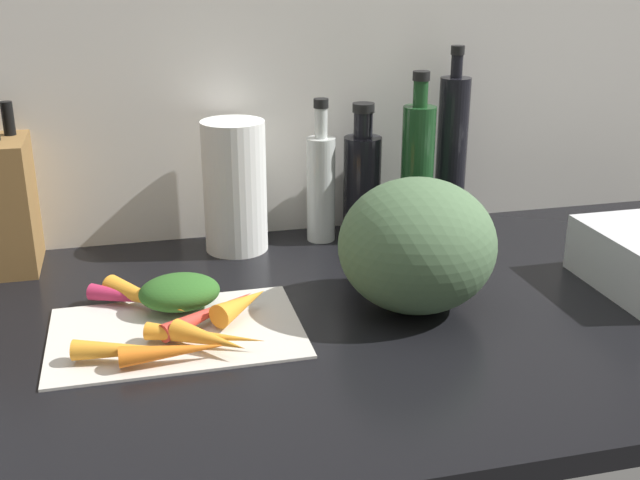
{
  "coord_description": "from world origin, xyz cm",
  "views": [
    {
      "loc": [
        -22.88,
        -100.82,
        50.49
      ],
      "look_at": [
        2.72,
        2.27,
        10.74
      ],
      "focal_mm": 43.62,
      "sensor_mm": 36.0,
      "label": 1
    }
  ],
  "objects_px": {
    "carrot_1": "(147,298)",
    "carrot_7": "(205,336)",
    "carrot_6": "(134,350)",
    "paper_towel_roll": "(235,187)",
    "carrot_0": "(242,303)",
    "cutting_board": "(177,331)",
    "bottle_0": "(321,185)",
    "bottle_3": "(452,152)",
    "winter_squash": "(417,245)",
    "carrot_4": "(210,313)",
    "carrot_5": "(175,351)",
    "bottle_2": "(417,170)",
    "carrot_2": "(140,298)",
    "carrot_3": "(210,339)",
    "bottle_1": "(362,182)"
  },
  "relations": [
    {
      "from": "carrot_7",
      "to": "winter_squash",
      "type": "bearing_deg",
      "value": 10.32
    },
    {
      "from": "bottle_1",
      "to": "bottle_3",
      "type": "relative_size",
      "value": 0.72
    },
    {
      "from": "carrot_7",
      "to": "bottle_0",
      "type": "distance_m",
      "value": 0.46
    },
    {
      "from": "carrot_6",
      "to": "bottle_1",
      "type": "height_order",
      "value": "bottle_1"
    },
    {
      "from": "carrot_4",
      "to": "carrot_6",
      "type": "xyz_separation_m",
      "value": [
        -0.11,
        -0.09,
        0.0
      ]
    },
    {
      "from": "paper_towel_roll",
      "to": "winter_squash",
      "type": "bearing_deg",
      "value": -53.93
    },
    {
      "from": "carrot_2",
      "to": "carrot_5",
      "type": "bearing_deg",
      "value": -77.91
    },
    {
      "from": "carrot_2",
      "to": "carrot_3",
      "type": "bearing_deg",
      "value": -62.08
    },
    {
      "from": "carrot_4",
      "to": "winter_squash",
      "type": "distance_m",
      "value": 0.32
    },
    {
      "from": "carrot_7",
      "to": "winter_squash",
      "type": "relative_size",
      "value": 0.71
    },
    {
      "from": "carrot_5",
      "to": "paper_towel_roll",
      "type": "relative_size",
      "value": 0.61
    },
    {
      "from": "carrot_0",
      "to": "carrot_6",
      "type": "bearing_deg",
      "value": -147.7
    },
    {
      "from": "carrot_0",
      "to": "winter_squash",
      "type": "bearing_deg",
      "value": -4.51
    },
    {
      "from": "winter_squash",
      "to": "bottle_3",
      "type": "xyz_separation_m",
      "value": [
        0.19,
        0.33,
        0.05
      ]
    },
    {
      "from": "carrot_3",
      "to": "carrot_4",
      "type": "xyz_separation_m",
      "value": [
        0.01,
        0.08,
        -0.0
      ]
    },
    {
      "from": "carrot_6",
      "to": "carrot_7",
      "type": "distance_m",
      "value": 0.1
    },
    {
      "from": "carrot_3",
      "to": "paper_towel_roll",
      "type": "height_order",
      "value": "paper_towel_roll"
    },
    {
      "from": "carrot_2",
      "to": "paper_towel_roll",
      "type": "height_order",
      "value": "paper_towel_roll"
    },
    {
      "from": "carrot_0",
      "to": "carrot_5",
      "type": "height_order",
      "value": "carrot_0"
    },
    {
      "from": "carrot_1",
      "to": "bottle_2",
      "type": "bearing_deg",
      "value": 22.73
    },
    {
      "from": "carrot_6",
      "to": "winter_squash",
      "type": "bearing_deg",
      "value": 10.68
    },
    {
      "from": "carrot_4",
      "to": "bottle_2",
      "type": "xyz_separation_m",
      "value": [
        0.41,
        0.27,
        0.11
      ]
    },
    {
      "from": "carrot_4",
      "to": "bottle_2",
      "type": "height_order",
      "value": "bottle_2"
    },
    {
      "from": "carrot_0",
      "to": "carrot_7",
      "type": "relative_size",
      "value": 0.64
    },
    {
      "from": "carrot_5",
      "to": "bottle_0",
      "type": "xyz_separation_m",
      "value": [
        0.3,
        0.41,
        0.08
      ]
    },
    {
      "from": "carrot_4",
      "to": "carrot_6",
      "type": "distance_m",
      "value": 0.14
    },
    {
      "from": "carrot_3",
      "to": "bottle_2",
      "type": "xyz_separation_m",
      "value": [
        0.42,
        0.36,
        0.11
      ]
    },
    {
      "from": "carrot_4",
      "to": "carrot_5",
      "type": "xyz_separation_m",
      "value": [
        -0.06,
        -0.1,
        0.0
      ]
    },
    {
      "from": "carrot_1",
      "to": "carrot_7",
      "type": "distance_m",
      "value": 0.15
    },
    {
      "from": "carrot_0",
      "to": "carrot_7",
      "type": "bearing_deg",
      "value": -128.26
    },
    {
      "from": "carrot_2",
      "to": "bottle_0",
      "type": "height_order",
      "value": "bottle_0"
    },
    {
      "from": "carrot_7",
      "to": "bottle_0",
      "type": "xyz_separation_m",
      "value": [
        0.25,
        0.38,
        0.08
      ]
    },
    {
      "from": "carrot_6",
      "to": "paper_towel_roll",
      "type": "distance_m",
      "value": 0.44
    },
    {
      "from": "carrot_0",
      "to": "paper_towel_roll",
      "type": "height_order",
      "value": "paper_towel_roll"
    },
    {
      "from": "carrot_1",
      "to": "carrot_7",
      "type": "height_order",
      "value": "carrot_1"
    },
    {
      "from": "paper_towel_roll",
      "to": "bottle_2",
      "type": "xyz_separation_m",
      "value": [
        0.33,
        -0.03,
        0.02
      ]
    },
    {
      "from": "cutting_board",
      "to": "carrot_7",
      "type": "relative_size",
      "value": 2.1
    },
    {
      "from": "carrot_6",
      "to": "bottle_3",
      "type": "height_order",
      "value": "bottle_3"
    },
    {
      "from": "carrot_2",
      "to": "winter_squash",
      "type": "distance_m",
      "value": 0.42
    },
    {
      "from": "carrot_1",
      "to": "paper_towel_roll",
      "type": "bearing_deg",
      "value": 54.48
    },
    {
      "from": "carrot_1",
      "to": "carrot_2",
      "type": "distance_m",
      "value": 0.02
    },
    {
      "from": "carrot_2",
      "to": "winter_squash",
      "type": "xyz_separation_m",
      "value": [
        0.4,
        -0.09,
        0.08
      ]
    },
    {
      "from": "carrot_1",
      "to": "bottle_2",
      "type": "relative_size",
      "value": 0.51
    },
    {
      "from": "carrot_2",
      "to": "carrot_4",
      "type": "bearing_deg",
      "value": -39.06
    },
    {
      "from": "paper_towel_roll",
      "to": "bottle_1",
      "type": "bearing_deg",
      "value": 4.07
    },
    {
      "from": "bottle_0",
      "to": "carrot_1",
      "type": "bearing_deg",
      "value": -143.03
    },
    {
      "from": "cutting_board",
      "to": "carrot_0",
      "type": "distance_m",
      "value": 0.1
    },
    {
      "from": "cutting_board",
      "to": "bottle_0",
      "type": "xyz_separation_m",
      "value": [
        0.29,
        0.32,
        0.1
      ]
    },
    {
      "from": "carrot_3",
      "to": "bottle_3",
      "type": "bearing_deg",
      "value": 38.41
    },
    {
      "from": "carrot_5",
      "to": "carrot_6",
      "type": "xyz_separation_m",
      "value": [
        -0.05,
        0.02,
        -0.0
      ]
    }
  ]
}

